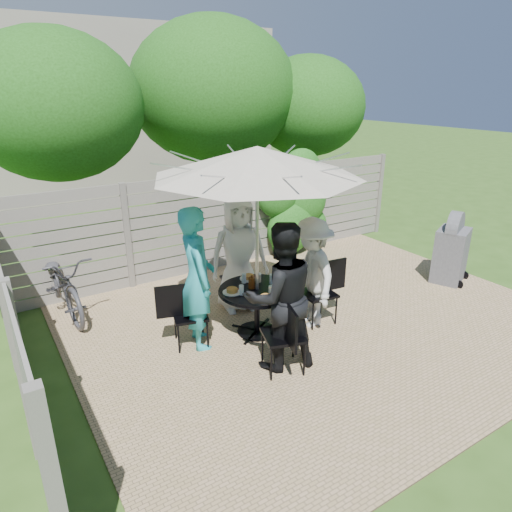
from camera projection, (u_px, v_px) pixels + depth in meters
backyard_envelope at (115, 110)px, 13.91m from camera, size 60.00×60.00×5.00m
patio_table at (257, 303)px, 6.38m from camera, size 1.26×1.26×0.69m
umbrella at (257, 162)px, 5.69m from camera, size 3.25×3.25×2.63m
chair_back at (237, 289)px, 7.31m from camera, size 0.50×0.68×0.91m
person_back at (239, 254)px, 6.96m from camera, size 1.01×0.77×1.84m
chair_left at (190, 327)px, 6.15m from camera, size 0.70×0.55×0.92m
person_left at (197, 279)px, 5.95m from camera, size 0.61×0.79×1.94m
chair_front at (283, 349)px, 5.59m from camera, size 0.60×0.76×0.99m
person_front at (280, 297)px, 5.49m from camera, size 1.06×0.90×1.89m
chair_right at (318, 304)px, 6.75m from camera, size 0.72×0.51×0.96m
person_right at (312, 273)px, 6.52m from camera, size 0.82×1.16×1.63m
plate_back at (249, 278)px, 6.62m from camera, size 0.26×0.26×0.06m
plate_left at (232, 291)px, 6.19m from camera, size 0.26×0.26×0.06m
plate_front at (266, 298)px, 5.98m from camera, size 0.26×0.26×0.06m
plate_right at (281, 284)px, 6.41m from camera, size 0.26×0.26×0.06m
glass_back at (244, 278)px, 6.48m from camera, size 0.07×0.07×0.14m
glass_left at (241, 290)px, 6.11m from camera, size 0.07×0.07×0.14m
glass_front at (271, 291)px, 6.09m from camera, size 0.07×0.07×0.14m
glass_right at (272, 279)px, 6.46m from camera, size 0.07×0.07×0.14m
syrup_jug at (252, 283)px, 6.30m from camera, size 0.09×0.09×0.16m
coffee_cup at (258, 278)px, 6.51m from camera, size 0.08×0.08×0.12m
bicycle at (62, 283)px, 6.95m from camera, size 0.83×1.97×1.01m
bbq_grill at (451, 250)px, 8.07m from camera, size 0.78×0.70×1.30m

